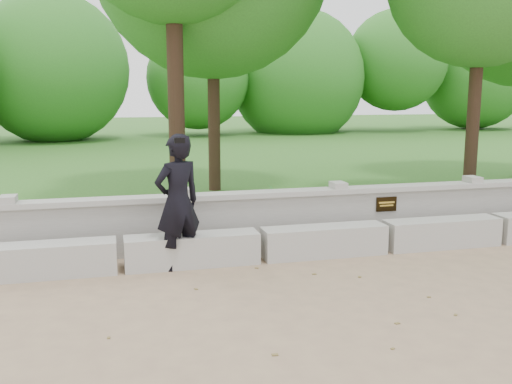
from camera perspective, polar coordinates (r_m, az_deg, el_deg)
ground at (r=7.59m, az=19.27°, el=-9.37°), size 80.00×80.00×0.00m
lawn at (r=20.47m, az=-2.85°, el=3.45°), size 40.00×22.00×0.25m
concrete_bench at (r=9.09m, az=12.74°, el=-4.39°), size 11.90×0.45×0.45m
parapet_wall at (r=9.65m, az=10.91°, el=-2.04°), size 12.50×0.35×0.90m
man_main at (r=7.91m, az=-7.83°, el=-1.03°), size 0.81×0.76×1.89m
shrub_a at (r=9.82m, az=1.87°, el=-1.09°), size 0.36×0.39×0.62m
shrub_b at (r=10.14m, az=7.56°, el=-1.03°), size 0.38×0.38×0.55m
shrub_c at (r=12.18m, az=20.85°, el=0.20°), size 0.62×0.63×0.53m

